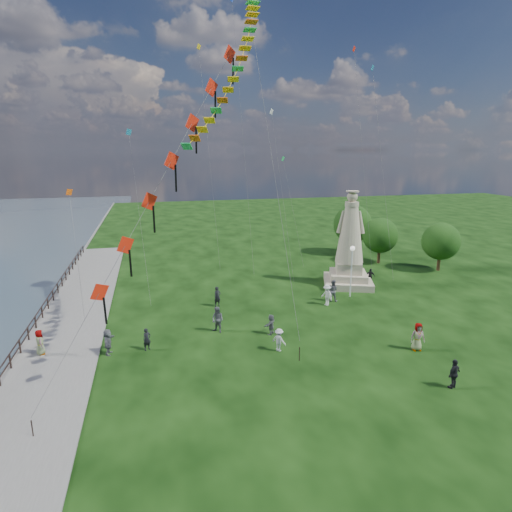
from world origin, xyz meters
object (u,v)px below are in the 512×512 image
object	(u,v)px
person_8	(327,295)
lamppost	(352,260)
person_4	(418,337)
person_2	(279,340)
person_1	(218,320)
person_9	(370,276)
person_0	(147,339)
person_6	(217,297)
statue	(349,251)
person_3	(454,374)
person_5	(108,342)
person_10	(40,344)
person_11	(271,324)
person_7	(333,290)

from	to	relation	value
person_8	lamppost	bearing A→B (deg)	96.22
person_4	person_2	bearing A→B (deg)	178.34
person_1	person_9	distance (m)	17.85
person_0	person_1	size ratio (longest dim) A/B	0.79
person_6	statue	bearing A→B (deg)	-12.13
person_3	person_5	distance (m)	20.36
person_6	person_10	bearing A→B (deg)	-177.70
person_9	person_11	world-z (taller)	person_9
person_5	person_7	xyz separation A→B (m)	(17.70, 5.72, 0.10)
person_1	person_8	xyz separation A→B (m)	(9.63, 3.22, -0.05)
person_0	person_6	xyz separation A→B (m)	(5.62, 6.77, 0.11)
person_4	person_6	distance (m)	15.70
person_1	person_5	xyz separation A→B (m)	(-7.21, -1.69, -0.09)
person_5	person_8	xyz separation A→B (m)	(16.84, 4.90, 0.04)
person_8	person_6	bearing A→B (deg)	-123.80
person_3	person_11	distance (m)	11.90
statue	person_3	bearing A→B (deg)	-77.48
person_3	person_4	world-z (taller)	person_4
lamppost	person_4	size ratio (longest dim) A/B	2.47
person_4	person_7	bearing A→B (deg)	110.36
person_2	person_9	world-z (taller)	person_2
person_3	person_4	xyz separation A→B (m)	(0.79, 4.47, 0.08)
statue	person_3	distance (m)	18.53
person_6	person_5	bearing A→B (deg)	-163.68
lamppost	person_9	distance (m)	5.36
person_5	person_10	xyz separation A→B (m)	(-4.10, 0.80, -0.03)
lamppost	person_9	size ratio (longest dim) A/B	3.08
person_1	person_11	bearing A→B (deg)	26.83
lamppost	person_2	world-z (taller)	lamppost
person_5	person_10	distance (m)	4.18
person_7	person_5	bearing A→B (deg)	48.34
person_0	person_3	bearing A→B (deg)	-56.45
person_0	person_8	size ratio (longest dim) A/B	0.83
person_4	person_11	size ratio (longest dim) A/B	1.27
person_11	person_4	bearing A→B (deg)	104.18
person_9	person_3	bearing A→B (deg)	-81.28
person_6	person_4	bearing A→B (deg)	-68.37
person_4	person_8	bearing A→B (deg)	116.30
person_5	person_9	xyz separation A→B (m)	(23.27, 9.49, -0.10)
person_2	person_4	distance (m)	8.89
person_6	person_11	distance (m)	6.91
person_6	person_9	world-z (taller)	person_6
statue	person_0	size ratio (longest dim) A/B	6.11
person_1	person_5	distance (m)	7.41
person_11	person_1	bearing A→B (deg)	-65.77
person_7	person_6	bearing A→B (deg)	24.08
person_11	person_7	bearing A→B (deg)	170.11
person_11	person_8	bearing A→B (deg)	169.08
person_9	person_11	distance (m)	15.40
lamppost	person_11	xyz separation A→B (m)	(-8.92, -5.94, -2.57)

